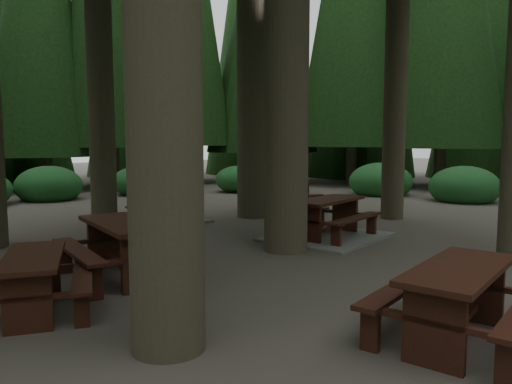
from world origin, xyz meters
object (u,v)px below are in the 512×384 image
picnic_table_b (123,241)px  picnic_table_c (164,214)px  picnic_table_f (34,274)px  picnic_table_e (458,292)px  picnic_table_a (327,224)px  picnic_table_d (281,192)px

picnic_table_b → picnic_table_c: picnic_table_b is taller
picnic_table_b → picnic_table_f: (-1.39, -0.99, -0.10)m
picnic_table_b → picnic_table_e: bearing=-154.4°
picnic_table_a → picnic_table_d: bearing=49.5°
picnic_table_e → picnic_table_d: bearing=45.9°
picnic_table_b → picnic_table_a: bearing=-82.6°
picnic_table_a → picnic_table_c: picnic_table_a is taller
picnic_table_d → picnic_table_f: bearing=-144.8°
picnic_table_b → picnic_table_e: picnic_table_b is taller
picnic_table_c → picnic_table_f: picnic_table_f is taller
picnic_table_c → picnic_table_d: bearing=-6.1°
picnic_table_c → picnic_table_d: size_ratio=1.09×
picnic_table_e → picnic_table_f: (-3.75, 3.26, -0.06)m
picnic_table_a → picnic_table_b: size_ratio=1.47×
picnic_table_a → picnic_table_e: (-2.37, -5.15, 0.24)m
picnic_table_e → picnic_table_a: bearing=43.6°
picnic_table_d → picnic_table_e: picnic_table_d is taller
picnic_table_a → picnic_table_b: picnic_table_b is taller
picnic_table_b → picnic_table_d: bearing=-55.2°
picnic_table_c → picnic_table_d: (3.71, 0.11, 0.35)m
picnic_table_d → picnic_table_e: 9.78m
picnic_table_e → picnic_table_f: picnic_table_e is taller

